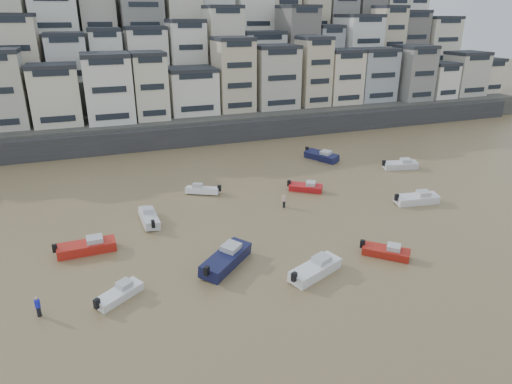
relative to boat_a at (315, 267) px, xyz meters
name	(u,v)px	position (x,y,z in m)	size (l,w,h in m)	color
harbor_wall	(196,135)	(0.43, 46.32, 0.93)	(140.00, 3.00, 3.50)	#38383A
hillside	(175,51)	(5.17, 86.16, 12.19)	(141.04, 66.00, 50.00)	#4C4C47
boat_a	(315,267)	(0.00, 0.00, 0.00)	(6.00, 1.96, 1.64)	silver
boat_b	(386,250)	(7.91, 0.63, -0.16)	(4.81, 1.57, 1.31)	#A01C13
boat_c	(226,257)	(-6.93, 4.33, 0.13)	(6.96, 2.28, 1.90)	#13163B
boat_d	(417,198)	(19.27, 10.33, -0.02)	(5.83, 1.91, 1.59)	silver
boat_e	(306,187)	(8.41, 18.87, -0.17)	(4.73, 1.55, 1.29)	#B51619
boat_f	(149,216)	(-12.21, 16.32, -0.06)	(5.54, 1.81, 1.51)	silver
boat_g	(401,164)	(25.83, 22.24, -0.05)	(5.63, 1.84, 1.54)	silver
boat_h	(202,189)	(-4.46, 22.81, -0.17)	(4.72, 1.54, 1.29)	white
boat_i	(321,155)	(16.80, 30.26, 0.04)	(6.25, 2.05, 1.71)	#141740
boat_j	(119,293)	(-16.64, 2.33, -0.20)	(4.53, 1.48, 1.24)	white
boat_k	(86,245)	(-18.88, 11.49, -0.01)	(5.95, 1.95, 1.62)	#B01E15
person_blue	(38,307)	(-22.61, 2.19, 0.05)	(0.44, 0.44, 1.74)	#1A20C6
person_pink	(284,201)	(3.58, 14.96, 0.05)	(0.44, 0.44, 1.74)	#DDA39C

